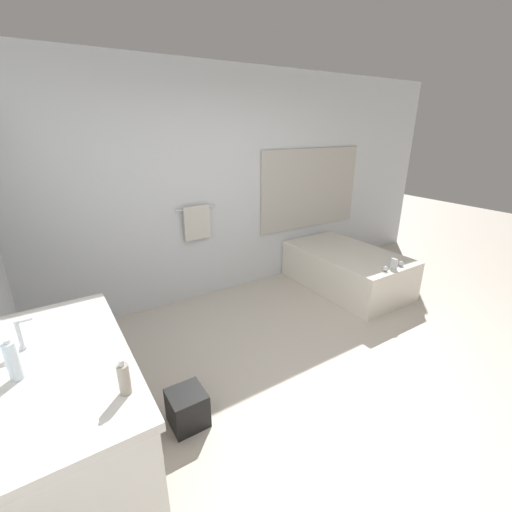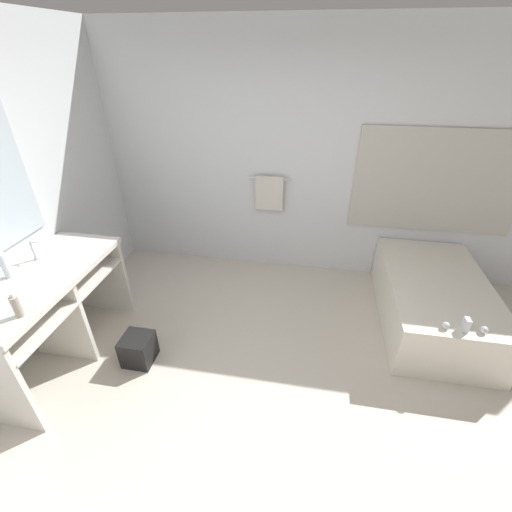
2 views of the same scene
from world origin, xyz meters
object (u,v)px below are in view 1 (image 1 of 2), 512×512
at_px(waste_bin, 187,408).
at_px(soap_dispenser, 124,379).
at_px(bathtub, 346,267).
at_px(water_bottle_1, 13,360).

bearing_deg(waste_bin, soap_dispenser, -131.71).
relative_size(soap_dispenser, waste_bin, 0.68).
relative_size(bathtub, soap_dispenser, 8.67).
bearing_deg(water_bottle_1, bathtub, 17.63).
distance_m(bathtub, waste_bin, 2.86).
height_order(bathtub, water_bottle_1, water_bottle_1).
bearing_deg(water_bottle_1, waste_bin, 7.55).
relative_size(bathtub, water_bottle_1, 7.05).
bearing_deg(water_bottle_1, soap_dispenser, -42.32).
height_order(bathtub, waste_bin, bathtub).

